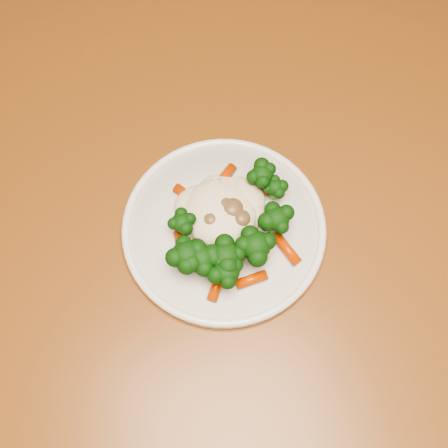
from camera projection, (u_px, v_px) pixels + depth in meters
name	position (u px, v px, depth m)	size (l,w,h in m)	color
dining_table	(259.00, 220.00, 0.78)	(1.45, 1.12, 0.75)	brown
plate	(224.00, 229.00, 0.67)	(0.24, 0.24, 0.01)	white
meal	(227.00, 232.00, 0.64)	(0.17, 0.17, 0.05)	beige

